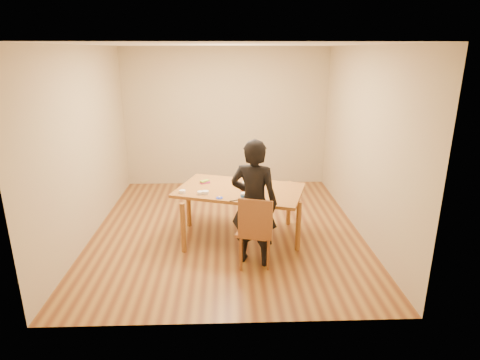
{
  "coord_description": "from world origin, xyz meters",
  "views": [
    {
      "loc": [
        -0.0,
        -5.66,
        2.64
      ],
      "look_at": [
        0.19,
        -0.34,
        0.9
      ],
      "focal_mm": 30.0,
      "sensor_mm": 36.0,
      "label": 1
    }
  ],
  "objects_px": {
    "dining_table": "(240,190)",
    "dining_chair": "(254,231)",
    "cake_plate": "(251,188)",
    "cake": "(251,185)",
    "person": "(254,203)"
  },
  "relations": [
    {
      "from": "cake",
      "to": "person",
      "type": "height_order",
      "value": "person"
    },
    {
      "from": "dining_table",
      "to": "cake",
      "type": "bearing_deg",
      "value": 14.6
    },
    {
      "from": "cake_plate",
      "to": "cake",
      "type": "bearing_deg",
      "value": 0.0
    },
    {
      "from": "person",
      "to": "dining_table",
      "type": "bearing_deg",
      "value": -59.59
    },
    {
      "from": "cake_plate",
      "to": "cake",
      "type": "height_order",
      "value": "cake"
    },
    {
      "from": "dining_table",
      "to": "person",
      "type": "xyz_separation_m",
      "value": [
        0.15,
        -0.73,
        0.09
      ]
    },
    {
      "from": "dining_table",
      "to": "dining_chair",
      "type": "xyz_separation_m",
      "value": [
        0.15,
        -0.78,
        -0.28
      ]
    },
    {
      "from": "cake_plate",
      "to": "person",
      "type": "distance_m",
      "value": 0.72
    },
    {
      "from": "dining_chair",
      "to": "person",
      "type": "bearing_deg",
      "value": 106.44
    },
    {
      "from": "dining_chair",
      "to": "cake",
      "type": "distance_m",
      "value": 0.85
    },
    {
      "from": "cake",
      "to": "person",
      "type": "xyz_separation_m",
      "value": [
        -0.01,
        -0.72,
        0.0
      ]
    },
    {
      "from": "dining_table",
      "to": "dining_chair",
      "type": "height_order",
      "value": "dining_table"
    },
    {
      "from": "cake_plate",
      "to": "dining_table",
      "type": "bearing_deg",
      "value": 176.75
    },
    {
      "from": "dining_table",
      "to": "cake_plate",
      "type": "distance_m",
      "value": 0.16
    },
    {
      "from": "dining_chair",
      "to": "cake",
      "type": "height_order",
      "value": "cake"
    }
  ]
}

